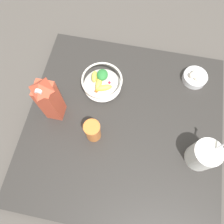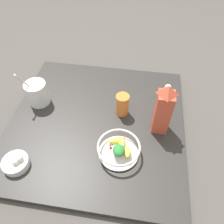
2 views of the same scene
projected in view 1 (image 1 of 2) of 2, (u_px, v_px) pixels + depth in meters
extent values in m
plane|color=#4C4742|center=(123.00, 127.00, 1.04)|extent=(6.00, 6.00, 0.00)
cube|color=#2D2B28|center=(123.00, 126.00, 1.03)|extent=(0.90, 0.90, 0.03)
cylinder|color=silver|center=(102.00, 86.00, 1.08)|extent=(0.10, 0.10, 0.01)
cone|color=silver|center=(102.00, 82.00, 1.05)|extent=(0.19, 0.19, 0.05)
torus|color=silver|center=(102.00, 80.00, 1.03)|extent=(0.20, 0.20, 0.01)
ellipsoid|color=#EFD64C|center=(104.00, 88.00, 1.02)|extent=(0.08, 0.06, 0.03)
ellipsoid|color=#EFD64C|center=(99.00, 83.00, 1.03)|extent=(0.04, 0.08, 0.03)
ellipsoid|color=#EFD64C|center=(95.00, 77.00, 1.04)|extent=(0.04, 0.06, 0.03)
cylinder|color=orange|center=(102.00, 80.00, 1.04)|extent=(0.03, 0.04, 0.01)
cylinder|color=orange|center=(98.00, 88.00, 1.03)|extent=(0.02, 0.05, 0.01)
sphere|color=red|center=(109.00, 83.00, 1.04)|extent=(0.01, 0.01, 0.01)
sphere|color=red|center=(101.00, 77.00, 1.05)|extent=(0.02, 0.02, 0.02)
sphere|color=red|center=(99.00, 85.00, 1.03)|extent=(0.02, 0.02, 0.02)
ellipsoid|color=#2D7F38|center=(102.00, 75.00, 1.03)|extent=(0.06, 0.07, 0.03)
cube|color=#CC4C33|center=(50.00, 102.00, 0.92)|extent=(0.07, 0.07, 0.24)
pyramid|color=#CC4C33|center=(40.00, 87.00, 0.79)|extent=(0.07, 0.07, 0.04)
cylinder|color=white|center=(38.00, 92.00, 0.78)|extent=(0.03, 0.01, 0.03)
cylinder|color=white|center=(203.00, 155.00, 0.89)|extent=(0.12, 0.12, 0.13)
cylinder|color=white|center=(208.00, 152.00, 0.84)|extent=(0.11, 0.11, 0.02)
cylinder|color=silver|center=(219.00, 147.00, 0.82)|extent=(0.07, 0.05, 0.15)
cylinder|color=orange|center=(93.00, 131.00, 0.93)|extent=(0.07, 0.07, 0.12)
torus|color=orange|center=(92.00, 127.00, 0.88)|extent=(0.07, 0.07, 0.01)
cylinder|color=white|center=(195.00, 78.00, 1.08)|extent=(0.12, 0.12, 0.04)
sphere|color=silver|center=(192.00, 75.00, 1.05)|extent=(0.03, 0.03, 0.03)
sphere|color=silver|center=(197.00, 78.00, 1.05)|extent=(0.03, 0.03, 0.03)
sphere|color=silver|center=(194.00, 73.00, 1.06)|extent=(0.03, 0.03, 0.03)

